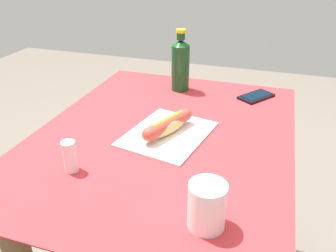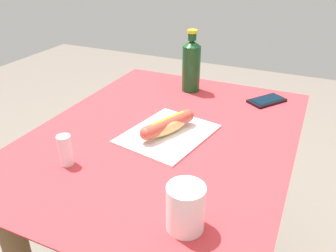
% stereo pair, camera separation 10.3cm
% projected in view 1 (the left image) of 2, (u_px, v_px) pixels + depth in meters
% --- Properties ---
extents(dining_table, '(1.00, 0.77, 0.76)m').
position_uv_depth(dining_table, '(164.00, 176.00, 1.13)').
color(dining_table, brown).
rests_on(dining_table, ground).
extents(paper_wrapper, '(0.31, 0.27, 0.01)m').
position_uv_depth(paper_wrapper, '(168.00, 134.00, 1.04)').
color(paper_wrapper, silver).
rests_on(paper_wrapper, dining_table).
extents(hot_dog, '(0.20, 0.11, 0.05)m').
position_uv_depth(hot_dog, '(168.00, 125.00, 1.03)').
color(hot_dog, '#DBB26B').
rests_on(hot_dog, paper_wrapper).
extents(cell_phone, '(0.15, 0.14, 0.01)m').
position_uv_depth(cell_phone, '(256.00, 96.00, 1.29)').
color(cell_phone, black).
rests_on(cell_phone, dining_table).
extents(soda_bottle, '(0.07, 0.07, 0.24)m').
position_uv_depth(soda_bottle, '(180.00, 64.00, 1.32)').
color(soda_bottle, '#14471E').
rests_on(soda_bottle, dining_table).
extents(drinking_cup, '(0.08, 0.08, 0.10)m').
position_uv_depth(drinking_cup, '(207.00, 206.00, 0.69)').
color(drinking_cup, white).
rests_on(drinking_cup, dining_table).
extents(salt_shaker, '(0.04, 0.04, 0.08)m').
position_uv_depth(salt_shaker, '(70.00, 156.00, 0.86)').
color(salt_shaker, silver).
rests_on(salt_shaker, dining_table).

